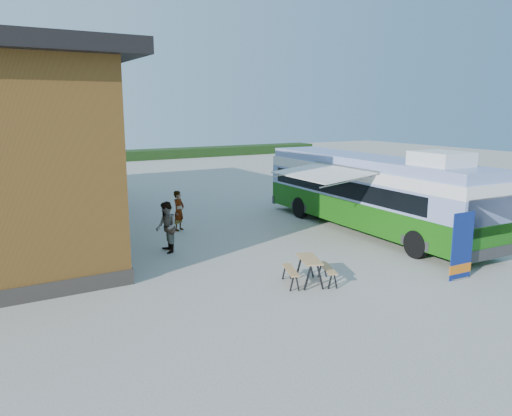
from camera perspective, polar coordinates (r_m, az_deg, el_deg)
ground at (r=19.21m, az=5.01°, el=-5.26°), size 100.00×100.00×0.00m
hedge at (r=56.39m, az=-11.07°, el=6.07°), size 40.00×3.00×1.00m
bus at (r=22.92m, az=12.81°, el=1.98°), size 3.25×12.76×3.89m
awning at (r=21.43m, az=7.93°, el=4.15°), size 2.89×4.44×0.53m
banner at (r=17.45m, az=22.43°, el=-4.69°), size 0.97×0.21×2.23m
picnic_table at (r=15.90m, az=6.12°, el=-6.48°), size 1.85×1.76×0.84m
person_a at (r=22.86m, az=-8.82°, el=-0.31°), size 0.79×0.75×1.83m
person_b at (r=19.41m, az=-10.20°, el=-2.20°), size 0.87×1.05×1.98m
slurry_tanker at (r=32.82m, az=-21.46°, el=3.21°), size 3.15×5.71×2.22m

